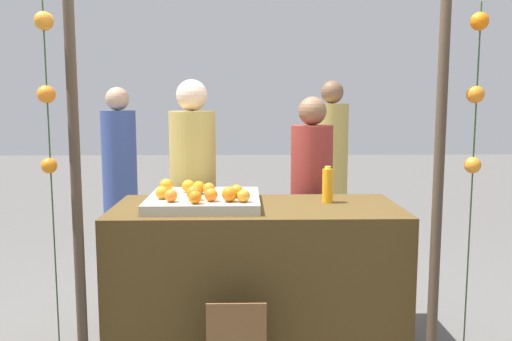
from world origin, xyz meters
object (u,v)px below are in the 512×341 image
(juice_bottle, at_px, (328,185))
(orange_0, at_px, (209,189))
(vendor_left, at_px, (193,202))
(stall_counter, at_px, (257,274))
(orange_1, at_px, (230,194))
(vendor_right, at_px, (311,208))

(juice_bottle, bearing_deg, orange_0, -176.94)
(vendor_left, bearing_deg, stall_counter, -53.65)
(orange_1, relative_size, vendor_right, 0.06)
(stall_counter, height_order, orange_0, orange_0)
(orange_0, relative_size, juice_bottle, 0.32)
(orange_0, distance_m, vendor_left, 0.61)
(orange_1, bearing_deg, vendor_left, 109.87)
(stall_counter, bearing_deg, orange_1, -131.15)
(vendor_right, bearing_deg, orange_0, -140.05)
(stall_counter, relative_size, vendor_left, 1.06)
(orange_1, relative_size, vendor_left, 0.05)
(vendor_left, bearing_deg, vendor_right, 3.13)
(orange_0, xyz_separation_m, orange_1, (0.14, -0.24, 0.01))
(orange_1, distance_m, vendor_left, 0.87)
(orange_0, relative_size, orange_1, 0.85)
(orange_0, xyz_separation_m, vendor_left, (-0.15, 0.56, -0.19))
(orange_1, xyz_separation_m, vendor_right, (0.59, 0.84, -0.26))
(vendor_left, relative_size, vendor_right, 1.08)
(stall_counter, bearing_deg, vendor_left, 126.35)
(stall_counter, bearing_deg, juice_bottle, 11.73)
(vendor_right, bearing_deg, stall_counter, -122.76)
(orange_0, height_order, juice_bottle, juice_bottle)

